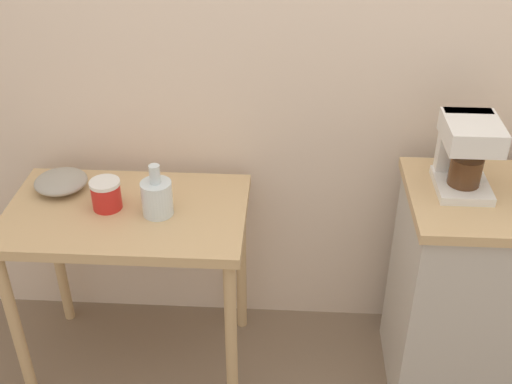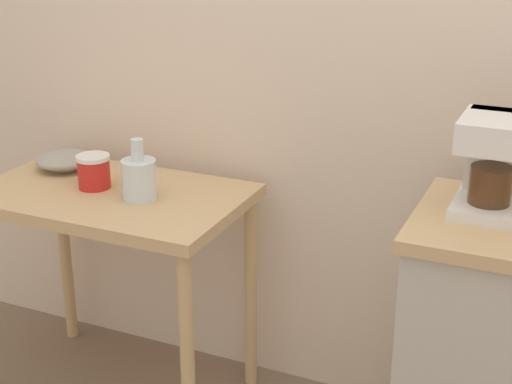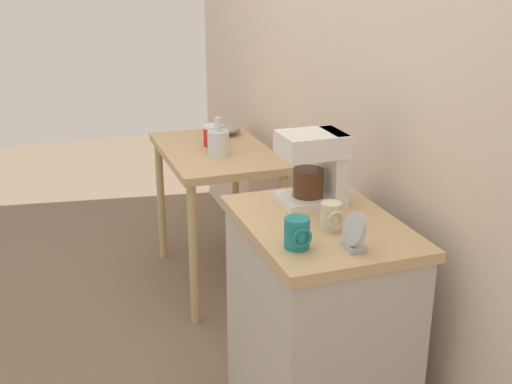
{
  "view_description": "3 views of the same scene",
  "coord_description": "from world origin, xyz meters",
  "px_view_note": "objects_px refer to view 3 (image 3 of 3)",
  "views": [
    {
      "loc": [
        -0.11,
        -1.88,
        2.06
      ],
      "look_at": [
        -0.21,
        -0.04,
        0.89
      ],
      "focal_mm": 44.65,
      "sensor_mm": 36.0,
      "label": 1
    },
    {
      "loc": [
        0.71,
        -1.96,
        1.67
      ],
      "look_at": [
        -0.13,
        -0.09,
        0.89
      ],
      "focal_mm": 54.42,
      "sensor_mm": 36.0,
      "label": 2
    },
    {
      "loc": [
        2.49,
        -0.87,
        1.72
      ],
      "look_at": [
        0.15,
        -0.05,
        0.82
      ],
      "focal_mm": 45.64,
      "sensor_mm": 36.0,
      "label": 3
    }
  ],
  "objects_px": {
    "bowl_stoneware": "(223,128)",
    "canister_enamel": "(213,135)",
    "glass_carafe_vase": "(218,142)",
    "table_clock": "(355,233)",
    "mug_dark_teal": "(297,233)",
    "coffee_maker": "(317,165)",
    "mug_small_cream": "(331,216)"
  },
  "relations": [
    {
      "from": "coffee_maker",
      "to": "table_clock",
      "type": "bearing_deg",
      "value": -7.66
    },
    {
      "from": "canister_enamel",
      "to": "coffee_maker",
      "type": "relative_size",
      "value": 0.43
    },
    {
      "from": "mug_dark_teal",
      "to": "table_clock",
      "type": "xyz_separation_m",
      "value": [
        0.07,
        0.16,
        0.01
      ]
    },
    {
      "from": "canister_enamel",
      "to": "table_clock",
      "type": "bearing_deg",
      "value": -0.67
    },
    {
      "from": "bowl_stoneware",
      "to": "coffee_maker",
      "type": "xyz_separation_m",
      "value": [
        1.46,
        -0.08,
        0.22
      ]
    },
    {
      "from": "canister_enamel",
      "to": "coffee_maker",
      "type": "distance_m",
      "value": 1.27
    },
    {
      "from": "canister_enamel",
      "to": "mug_dark_teal",
      "type": "height_order",
      "value": "mug_dark_teal"
    },
    {
      "from": "bowl_stoneware",
      "to": "mug_small_cream",
      "type": "height_order",
      "value": "mug_small_cream"
    },
    {
      "from": "table_clock",
      "to": "canister_enamel",
      "type": "bearing_deg",
      "value": 179.33
    },
    {
      "from": "mug_small_cream",
      "to": "canister_enamel",
      "type": "bearing_deg",
      "value": 179.24
    },
    {
      "from": "table_clock",
      "to": "glass_carafe_vase",
      "type": "bearing_deg",
      "value": -179.74
    },
    {
      "from": "bowl_stoneware",
      "to": "canister_enamel",
      "type": "relative_size",
      "value": 1.78
    },
    {
      "from": "glass_carafe_vase",
      "to": "table_clock",
      "type": "relative_size",
      "value": 1.65
    },
    {
      "from": "mug_dark_teal",
      "to": "table_clock",
      "type": "relative_size",
      "value": 0.8
    },
    {
      "from": "coffee_maker",
      "to": "mug_small_cream",
      "type": "xyz_separation_m",
      "value": [
        0.24,
        -0.05,
        -0.1
      ]
    },
    {
      "from": "glass_carafe_vase",
      "to": "table_clock",
      "type": "height_order",
      "value": "table_clock"
    },
    {
      "from": "mug_small_cream",
      "to": "table_clock",
      "type": "distance_m",
      "value": 0.16
    },
    {
      "from": "mug_small_cream",
      "to": "table_clock",
      "type": "relative_size",
      "value": 0.77
    },
    {
      "from": "canister_enamel",
      "to": "mug_dark_teal",
      "type": "relative_size",
      "value": 1.17
    },
    {
      "from": "glass_carafe_vase",
      "to": "canister_enamel",
      "type": "bearing_deg",
      "value": 172.21
    },
    {
      "from": "mug_small_cream",
      "to": "mug_dark_teal",
      "type": "height_order",
      "value": "mug_dark_teal"
    },
    {
      "from": "bowl_stoneware",
      "to": "mug_small_cream",
      "type": "xyz_separation_m",
      "value": [
        1.7,
        -0.13,
        0.13
      ]
    },
    {
      "from": "canister_enamel",
      "to": "bowl_stoneware",
      "type": "bearing_deg",
      "value": 151.37
    },
    {
      "from": "bowl_stoneware",
      "to": "table_clock",
      "type": "bearing_deg",
      "value": -4.05
    },
    {
      "from": "bowl_stoneware",
      "to": "canister_enamel",
      "type": "xyz_separation_m",
      "value": [
        0.21,
        -0.11,
        0.02
      ]
    },
    {
      "from": "glass_carafe_vase",
      "to": "table_clock",
      "type": "bearing_deg",
      "value": 0.26
    },
    {
      "from": "canister_enamel",
      "to": "coffee_maker",
      "type": "height_order",
      "value": "coffee_maker"
    },
    {
      "from": "glass_carafe_vase",
      "to": "coffee_maker",
      "type": "height_order",
      "value": "coffee_maker"
    },
    {
      "from": "coffee_maker",
      "to": "mug_small_cream",
      "type": "bearing_deg",
      "value": -12.64
    },
    {
      "from": "glass_carafe_vase",
      "to": "mug_dark_teal",
      "type": "bearing_deg",
      "value": -6.19
    },
    {
      "from": "coffee_maker",
      "to": "mug_dark_teal",
      "type": "distance_m",
      "value": 0.41
    },
    {
      "from": "bowl_stoneware",
      "to": "glass_carafe_vase",
      "type": "bearing_deg",
      "value": -19.24
    }
  ]
}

